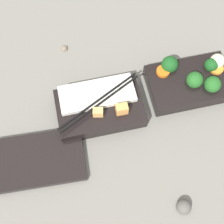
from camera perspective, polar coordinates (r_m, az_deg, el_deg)
ground_plane at (r=0.77m, az=6.50°, el=2.18°), size 3.00×3.00×0.00m
bento_tray_vegetable at (r=0.78m, az=14.27°, el=5.61°), size 0.20×0.13×0.07m
bento_tray_rice at (r=0.73m, az=-2.28°, el=1.04°), size 0.21×0.12×0.06m
bento_lid at (r=0.72m, az=-12.96°, el=-8.46°), size 0.20×0.13×0.02m
pebble_2 at (r=0.85m, az=-8.74°, el=11.51°), size 0.02×0.02×0.02m
pebble_3 at (r=0.70m, az=13.00°, el=-16.52°), size 0.03×0.03×0.03m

